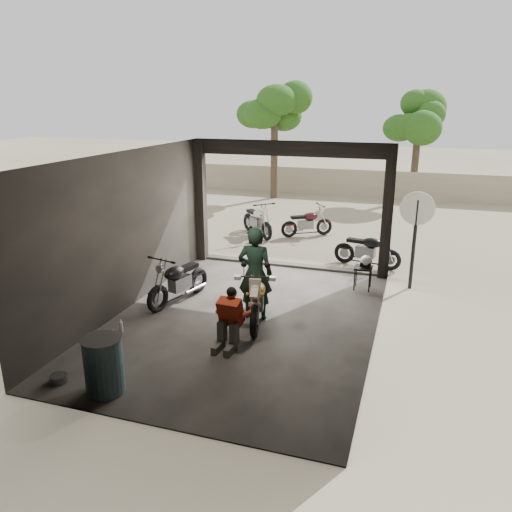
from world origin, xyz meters
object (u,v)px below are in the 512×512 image
Objects in this scene: left_bike at (178,278)px; rider at (255,274)px; outside_bike_c at (367,247)px; sign_post at (416,225)px; stool at (363,270)px; outside_bike_b at (307,221)px; outside_bike_a at (257,218)px; mechanic at (228,321)px; helmet at (366,261)px; oil_drum at (104,366)px; main_bike at (258,295)px.

left_bike is 0.86× the size of rider.
rider reaches higher than outside_bike_c.
stool is at bearing -158.72° from sign_post.
sign_post is at bearing -172.66° from outside_bike_b.
outside_bike_a reaches higher than stool.
outside_bike_a reaches higher than mechanic.
stool is 1.90× the size of helmet.
left_bike is 4.19m from helmet.
outside_bike_c reaches higher than oil_drum.
mechanic is 3.64× the size of helmet.
main_bike is at bearing 119.72° from rider.
oil_drum is at bearing 141.20° from outside_bike_b.
oil_drum reaches higher than helmet.
outside_bike_b is at bearing 84.69° from oil_drum.
rider is 2.14× the size of oil_drum.
left_bike is 3.52m from oil_drum.
left_bike is 1.05× the size of outside_bike_c.
sign_post is at bearing -142.05° from rider.
outside_bike_b is at bearing -91.35° from rider.
main_bike is at bearing -124.40° from helmet.
outside_bike_a is 9.22m from oil_drum.
sign_post is at bearing 54.67° from oil_drum.
main_bike is at bearing 169.22° from outside_bike_c.
left_bike is 1.87m from rider.
left_bike reaches higher than mechanic.
rider reaches higher than helmet.
helmet is (3.69, 1.99, 0.13)m from left_bike.
left_bike is at bearing 154.76° from main_bike.
main_bike is 0.41m from rider.
helmet is at bearing 60.03° from oil_drum.
sign_post is (2.92, 4.00, 0.98)m from mechanic.
outside_bike_a is at bearing 71.49° from outside_bike_c.
rider is (-1.75, -3.93, 0.42)m from outside_bike_c.
oil_drum is 7.24m from sign_post.
main_bike reaches higher than outside_bike_a.
left_bike reaches higher than outside_bike_b.
outside_bike_b is 5.17× the size of helmet.
helmet is (0.05, 0.05, 0.20)m from stool.
main_bike is 1.06× the size of left_bike.
outside_bike_a is 5.31m from helmet.
stool is (1.73, 2.38, -0.10)m from main_bike.
oil_drum is (0.53, -3.48, -0.11)m from left_bike.
main_bike is 1.96× the size of oil_drum.
rider is 1.41m from mechanic.
rider reaches higher than main_bike.
outside_bike_c reaches higher than helmet.
main_bike is at bearing -116.22° from outside_bike_a.
left_bike is 4.13m from stool.
rider is (1.80, -0.28, 0.39)m from left_bike.
main_bike is 1.15× the size of outside_bike_b.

